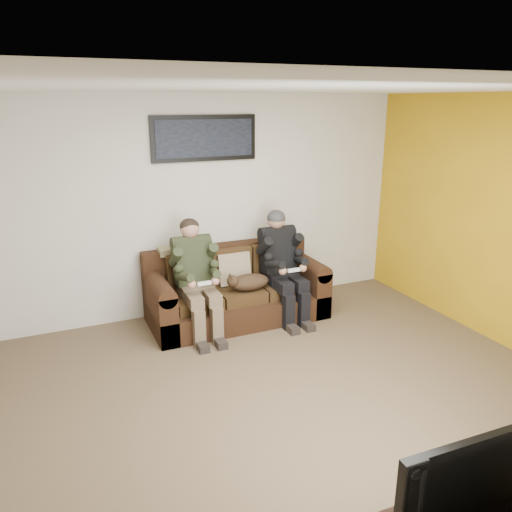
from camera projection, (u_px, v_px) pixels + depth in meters
name	position (u px, v px, depth m)	size (l,w,h in m)	color
floor	(297.00, 396.00, 4.43)	(5.00, 5.00, 0.00)	brown
ceiling	(306.00, 88.00, 3.65)	(5.00, 5.00, 0.00)	silver
wall_back	(212.00, 206.00, 6.01)	(5.00, 5.00, 0.00)	beige
sofa	(235.00, 292.00, 5.98)	(2.07, 0.89, 0.85)	black
throw_pillow	(234.00, 269.00, 5.93)	(0.40, 0.11, 0.38)	#937D60
throw_blanket	(176.00, 250.00, 5.81)	(0.42, 0.21, 0.08)	tan
person_left	(196.00, 271.00, 5.51)	(0.51, 0.87, 1.27)	brown
person_right	(282.00, 259.00, 5.91)	(0.51, 0.86, 1.28)	black
cat	(248.00, 282.00, 5.75)	(0.66, 0.26, 0.24)	#452E1B
framed_poster	(205.00, 138.00, 5.71)	(1.25, 0.05, 0.52)	black
television	(472.00, 473.00, 2.47)	(1.08, 0.14, 0.62)	black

